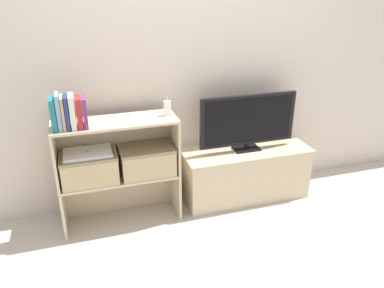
% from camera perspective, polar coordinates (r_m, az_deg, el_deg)
% --- Properties ---
extents(ground_plane, '(16.00, 16.00, 0.00)m').
position_cam_1_polar(ground_plane, '(3.15, 0.88, -11.05)').
color(ground_plane, '#BCB2A3').
extents(wall_back, '(10.00, 0.05, 2.40)m').
position_cam_1_polar(wall_back, '(3.06, -1.56, 12.51)').
color(wall_back, beige).
rests_on(wall_back, ground_plane).
extents(tv_stand, '(1.11, 0.42, 0.46)m').
position_cam_1_polar(tv_stand, '(3.35, 8.03, -4.37)').
color(tv_stand, '#CCB793').
rests_on(tv_stand, ground_plane).
extents(tv, '(0.84, 0.14, 0.48)m').
position_cam_1_polar(tv, '(3.15, 8.55, 3.50)').
color(tv, black).
rests_on(tv, tv_stand).
extents(bookshelf_lower_tier, '(0.91, 0.32, 0.40)m').
position_cam_1_polar(bookshelf_lower_tier, '(3.09, -10.90, -6.49)').
color(bookshelf_lower_tier, '#CCB793').
rests_on(bookshelf_lower_tier, ground_plane).
extents(bookshelf_upper_tier, '(0.91, 0.32, 0.45)m').
position_cam_1_polar(bookshelf_upper_tier, '(2.90, -11.55, 0.88)').
color(bookshelf_upper_tier, '#CCB793').
rests_on(bookshelf_upper_tier, bookshelf_lower_tier).
extents(book_teal, '(0.04, 0.14, 0.22)m').
position_cam_1_polar(book_teal, '(2.70, -20.37, 4.28)').
color(book_teal, '#1E7075').
rests_on(book_teal, bookshelf_upper_tier).
extents(book_skyblue, '(0.03, 0.14, 0.25)m').
position_cam_1_polar(book_skyblue, '(2.69, -19.66, 4.65)').
color(book_skyblue, '#709ECC').
rests_on(book_skyblue, bookshelf_upper_tier).
extents(book_tan, '(0.02, 0.15, 0.23)m').
position_cam_1_polar(book_tan, '(2.69, -19.06, 4.53)').
color(book_tan, tan).
rests_on(book_tan, bookshelf_upper_tier).
extents(book_navy, '(0.02, 0.15, 0.23)m').
position_cam_1_polar(book_navy, '(2.69, -18.52, 4.64)').
color(book_navy, navy).
rests_on(book_navy, bookshelf_upper_tier).
extents(book_ivory, '(0.04, 0.15, 0.23)m').
position_cam_1_polar(book_ivory, '(2.69, -17.76, 4.74)').
color(book_ivory, silver).
rests_on(book_ivory, bookshelf_upper_tier).
extents(book_crimson, '(0.04, 0.15, 0.22)m').
position_cam_1_polar(book_crimson, '(2.69, -16.82, 4.66)').
color(book_crimson, '#B22328').
rests_on(book_crimson, bookshelf_upper_tier).
extents(book_plum, '(0.03, 0.16, 0.21)m').
position_cam_1_polar(book_plum, '(2.69, -16.04, 4.73)').
color(book_plum, '#6B2D66').
rests_on(book_plum, bookshelf_upper_tier).
extents(baby_monitor, '(0.05, 0.03, 0.14)m').
position_cam_1_polar(baby_monitor, '(2.83, -3.78, 5.48)').
color(baby_monitor, white).
rests_on(baby_monitor, bookshelf_upper_tier).
extents(storage_basket_left, '(0.41, 0.29, 0.22)m').
position_cam_1_polar(storage_basket_left, '(2.90, -15.38, -3.27)').
color(storage_basket_left, tan).
rests_on(storage_basket_left, bookshelf_lower_tier).
extents(storage_basket_right, '(0.41, 0.29, 0.22)m').
position_cam_1_polar(storage_basket_right, '(2.93, -6.89, -2.22)').
color(storage_basket_right, tan).
rests_on(storage_basket_right, bookshelf_lower_tier).
extents(laptop, '(0.35, 0.23, 0.02)m').
position_cam_1_polar(laptop, '(2.85, -15.62, -1.29)').
color(laptop, white).
rests_on(laptop, storage_basket_left).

